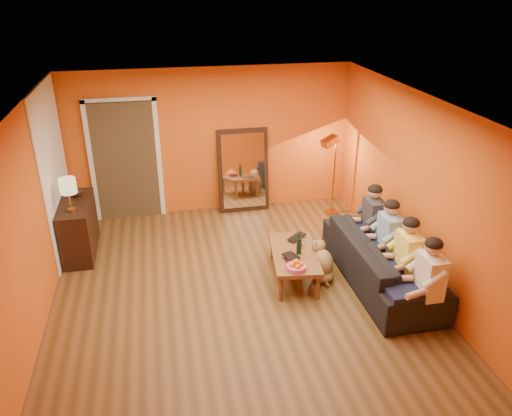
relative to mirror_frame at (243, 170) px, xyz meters
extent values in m
cube|color=brown|center=(-0.55, -2.63, -0.76)|extent=(5.00, 5.50, 0.00)
cube|color=white|center=(-0.55, -2.63, 1.84)|extent=(5.00, 5.50, 0.00)
cube|color=#D75B19|center=(-0.55, 0.12, 0.54)|extent=(5.00, 0.00, 2.60)
cube|color=#D75B19|center=(-3.05, -2.63, 0.54)|extent=(0.00, 5.50, 2.60)
cube|color=#D75B19|center=(1.95, -2.63, 0.54)|extent=(0.00, 5.50, 2.60)
cube|color=white|center=(-3.04, -0.88, 0.54)|extent=(0.02, 1.90, 2.58)
cube|color=#3F2D19|center=(-2.05, 0.20, 0.29)|extent=(1.06, 0.30, 2.10)
cube|color=white|center=(-2.62, 0.08, 0.29)|extent=(0.08, 0.06, 2.20)
cube|color=white|center=(-1.48, 0.08, 0.29)|extent=(0.08, 0.06, 2.20)
cube|color=white|center=(-2.05, 0.08, 1.36)|extent=(1.22, 0.06, 0.08)
cube|color=black|center=(0.00, 0.00, 0.00)|extent=(0.92, 0.27, 1.51)
cube|color=white|center=(0.00, -0.04, 0.00)|extent=(0.78, 0.21, 1.35)
cube|color=black|center=(-2.79, -1.08, -0.34)|extent=(0.44, 1.18, 0.85)
imported|color=black|center=(1.45, -2.82, -0.42)|extent=(2.36, 0.92, 0.69)
cylinder|color=black|center=(0.33, -2.52, -0.18)|extent=(0.07, 0.07, 0.31)
imported|color=#B27F3F|center=(0.40, -2.35, -0.30)|extent=(0.10, 0.10, 0.09)
imported|color=black|center=(0.46, -2.12, -0.33)|extent=(0.42, 0.40, 0.03)
imported|color=black|center=(0.10, -2.67, -0.33)|extent=(0.19, 0.24, 0.02)
imported|color=red|center=(0.11, -2.66, -0.31)|extent=(0.19, 0.24, 0.02)
imported|color=black|center=(0.10, -2.68, -0.29)|extent=(0.24, 0.27, 0.02)
imported|color=black|center=(-2.79, -0.83, 0.19)|extent=(0.19, 0.19, 0.20)
camera|label=1|loc=(-1.48, -8.36, 3.21)|focal=35.00mm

